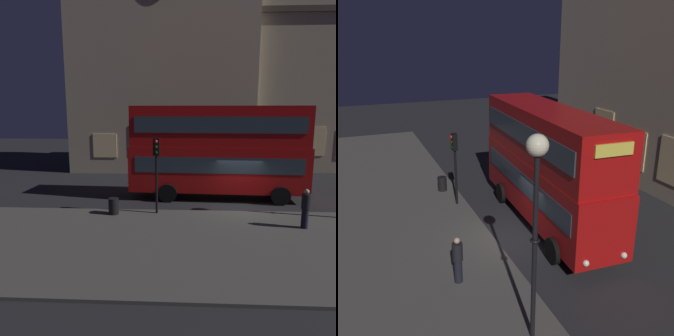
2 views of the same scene
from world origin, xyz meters
TOP-DOWN VIEW (x-y plane):
  - ground_plane at (0.00, 0.00)m, footprint 80.00×80.00m
  - sidewalk_slab at (0.00, -4.93)m, footprint 44.00×8.22m
  - building_with_clock at (-5.01, 13.15)m, footprint 15.27×8.16m
  - building_plain_facade at (10.39, 14.25)m, footprint 17.68×8.23m
  - double_decker_bus at (-1.11, 2.11)m, footprint 10.50×3.14m
  - traffic_light_near_kerb at (-4.44, -1.37)m, footprint 0.32×0.36m
  - pedestrian at (2.26, -3.13)m, footprint 0.37×0.37m
  - litter_bin at (-6.57, -1.62)m, footprint 0.51×0.51m

SIDE VIEW (x-z plane):
  - ground_plane at x=0.00m, z-range 0.00..0.00m
  - sidewalk_slab at x=0.00m, z-range 0.00..0.12m
  - litter_bin at x=-6.57m, z-range 0.12..0.93m
  - pedestrian at x=2.26m, z-range 0.14..1.91m
  - traffic_light_near_kerb at x=-4.44m, z-range 0.96..4.75m
  - double_decker_bus at x=-1.11m, z-range 0.31..5.80m
  - building_plain_facade at x=10.39m, z-range 0.00..15.89m
  - building_with_clock at x=-5.01m, z-range 0.00..19.66m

